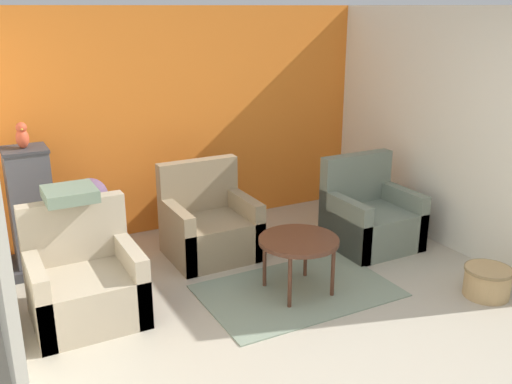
# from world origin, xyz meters

# --- Properties ---
(ground_plane) EXTENTS (20.00, 20.00, 0.00)m
(ground_plane) POSITION_xyz_m (0.00, 0.00, 0.00)
(ground_plane) COLOR #B2A893
(ground_plane) RESTS_ON ground
(wall_back_accent) EXTENTS (4.50, 0.06, 2.50)m
(wall_back_accent) POSITION_xyz_m (0.00, 3.37, 1.25)
(wall_back_accent) COLOR orange
(wall_back_accent) RESTS_ON ground_plane
(wall_right) EXTENTS (0.06, 3.34, 2.50)m
(wall_right) POSITION_xyz_m (2.22, 1.67, 1.25)
(wall_right) COLOR silver
(wall_right) RESTS_ON ground_plane
(area_rug) EXTENTS (1.73, 1.13, 0.01)m
(area_rug) POSITION_xyz_m (0.22, 1.26, 0.01)
(area_rug) COLOR gray
(area_rug) RESTS_ON ground_plane
(coffee_table) EXTENTS (0.72, 0.72, 0.52)m
(coffee_table) POSITION_xyz_m (0.22, 1.26, 0.48)
(coffee_table) COLOR #512D1E
(coffee_table) RESTS_ON ground_plane
(armchair_left) EXTENTS (0.87, 0.78, 0.96)m
(armchair_left) POSITION_xyz_m (-1.58, 1.71, 0.30)
(armchair_left) COLOR tan
(armchair_left) RESTS_ON ground_plane
(armchair_right) EXTENTS (0.87, 0.78, 0.96)m
(armchair_right) POSITION_xyz_m (1.47, 1.81, 0.30)
(armchair_right) COLOR slate
(armchair_right) RESTS_ON ground_plane
(armchair_middle) EXTENTS (0.87, 0.78, 0.96)m
(armchair_middle) POSITION_xyz_m (-0.16, 2.40, 0.30)
(armchair_middle) COLOR #8E7A5B
(armchair_middle) RESTS_ON ground_plane
(birdcage) EXTENTS (0.52, 0.52, 1.23)m
(birdcage) POSITION_xyz_m (-1.81, 2.88, 0.58)
(birdcage) COLOR #353539
(birdcage) RESTS_ON ground_plane
(parrot) EXTENTS (0.12, 0.21, 0.25)m
(parrot) POSITION_xyz_m (-1.81, 2.88, 1.35)
(parrot) COLOR #D14C2D
(parrot) RESTS_ON birdcage
(potted_plant) EXTENTS (0.40, 0.36, 0.84)m
(potted_plant) POSITION_xyz_m (-1.24, 2.93, 0.57)
(potted_plant) COLOR brown
(potted_plant) RESTS_ON ground_plane
(wicker_basket) EXTENTS (0.42, 0.42, 0.27)m
(wicker_basket) POSITION_xyz_m (1.67, 0.40, 0.15)
(wicker_basket) COLOR tan
(wicker_basket) RESTS_ON ground_plane
(throw_pillow) EXTENTS (0.41, 0.41, 0.10)m
(throw_pillow) POSITION_xyz_m (-1.58, 1.98, 1.01)
(throw_pillow) COLOR slate
(throw_pillow) RESTS_ON armchair_left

